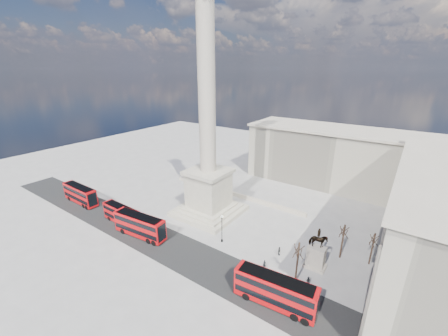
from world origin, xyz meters
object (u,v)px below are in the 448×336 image
red_bus_b (140,225)px  equestrian_statue (316,254)px  nelsons_column (208,161)px  red_bus_c (276,291)px  victorian_lamp (222,226)px  pedestrian_walking (264,264)px  pedestrian_standing (308,281)px  red_bus_a (122,215)px  pedestrian_crossing (279,251)px  red_bus_e (80,194)px

red_bus_b → equestrian_statue: equestrian_statue is taller
nelsons_column → equestrian_statue: (26.81, -4.65, -10.29)m
red_bus_c → victorian_lamp: (-15.24, 8.24, 0.96)m
red_bus_c → pedestrian_walking: size_ratio=7.70×
equestrian_statue → pedestrian_standing: equestrian_statue is taller
red_bus_b → nelsons_column: bearing=65.0°
red_bus_a → pedestrian_crossing: red_bus_a is taller
pedestrian_walking → victorian_lamp: bearing=163.1°
nelsons_column → pedestrian_crossing: size_ratio=28.98×
victorian_lamp → equestrian_statue: equestrian_statue is taller
red_bus_a → pedestrian_crossing: size_ratio=5.92×
victorian_lamp → red_bus_e: bearing=-170.1°
equestrian_statue → nelsons_column: bearing=170.2°
nelsons_column → red_bus_a: nelsons_column is taller
pedestrian_standing → red_bus_e: bearing=-5.2°
pedestrian_standing → pedestrian_crossing: size_ratio=0.91×
nelsons_column → pedestrian_standing: bearing=-19.3°
red_bus_b → victorian_lamp: (14.78, 7.90, 1.01)m
red_bus_a → pedestrian_walking: bearing=9.4°
red_bus_b → red_bus_c: size_ratio=0.98×
red_bus_c → pedestrian_standing: bearing=63.0°
nelsons_column → pedestrian_walking: 25.27m
nelsons_column → victorian_lamp: 15.45m
nelsons_column → pedestrian_walking: size_ratio=31.78×
nelsons_column → red_bus_b: bearing=-108.9°
red_bus_a → pedestrian_standing: 40.37m
pedestrian_walking → pedestrian_standing: size_ratio=1.00×
red_bus_a → pedestrian_walking: 32.95m
red_bus_b → victorian_lamp: bearing=22.1°
nelsons_column → red_bus_a: (-12.76, -14.89, -10.76)m
red_bus_c → pedestrian_walking: bearing=122.7°
red_bus_a → victorian_lamp: 23.23m
red_bus_a → pedestrian_standing: bearing=8.4°
red_bus_c → red_bus_a: bearing=172.9°
red_bus_b → red_bus_e: red_bus_b is taller
red_bus_e → pedestrian_walking: red_bus_e is taller
nelsons_column → pedestrian_standing: 31.30m
red_bus_a → red_bus_c: (37.35, -1.24, 0.37)m
red_bus_b → pedestrian_walking: red_bus_b is taller
equestrian_statue → pedestrian_walking: equestrian_statue is taller
red_bus_a → pedestrian_standing: size_ratio=6.51×
red_bus_a → red_bus_b: size_ratio=0.86×
nelsons_column → equestrian_statue: nelsons_column is taller
red_bus_e → equestrian_statue: equestrian_statue is taller
pedestrian_standing → victorian_lamp: bearing=-15.7°
red_bus_c → pedestrian_walking: 8.00m
pedestrian_walking → red_bus_b: bearing=-172.7°
nelsons_column → pedestrian_crossing: bearing=-14.5°
pedestrian_standing → pedestrian_crossing: bearing=-42.5°
nelsons_column → red_bus_e: size_ratio=4.36×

